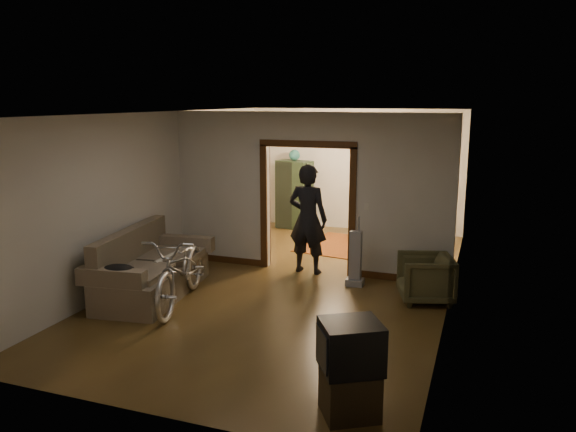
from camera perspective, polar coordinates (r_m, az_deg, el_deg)
The scene contains 24 objects.
floor at distance 9.45m, azimuth 0.62°, elevation -6.79°, with size 5.00×8.50×0.01m, color #3F2D14.
ceiling at distance 8.96m, azimuth 0.66°, elevation 10.45°, with size 5.00×8.50×0.01m, color white.
wall_back at distance 13.14m, azimuth 6.74°, elevation 4.68°, with size 5.00×0.02×2.80m, color beige.
wall_left at distance 10.18m, azimuth -12.79°, elevation 2.40°, with size 0.02×8.50×2.80m, color beige.
wall_right at distance 8.62m, azimuth 16.54°, elevation 0.54°, with size 0.02×8.50×2.80m, color beige.
partition_wall at distance 9.80m, azimuth 2.08°, elevation 2.33°, with size 5.00×0.14×2.80m, color beige.
door_casing at distance 9.85m, azimuth 2.06°, elevation 0.61°, with size 1.74×0.20×2.32m, color #3F220E.
far_window at distance 12.95m, azimuth 9.74°, elevation 5.16°, with size 0.98×0.06×1.28m, color black.
chandelier at distance 11.36m, azimuth 4.82°, elevation 8.43°, with size 0.24×0.24×0.24m, color #FFE0A5.
light_switch at distance 9.49m, azimuth 7.98°, elevation 0.99°, with size 0.08×0.01×0.12m, color silver.
sofa at distance 8.99m, azimuth -13.59°, elevation -4.68°, with size 1.00×2.23×1.02m, color brown.
rolled_paper at distance 9.18m, azimuth -12.05°, elevation -4.15°, with size 0.10×0.10×0.79m, color beige.
jacket at distance 8.21m, azimuth -16.83°, elevation -5.23°, with size 0.48×0.36×0.14m, color black.
bicycle at distance 8.49m, azimuth -10.79°, elevation -5.28°, with size 0.73×2.09×1.10m, color silver.
armchair at distance 8.77m, azimuth 13.79°, elevation -6.16°, with size 0.76×0.79×0.72m, color #4A482A.
tv_stand at distance 5.71m, azimuth 6.29°, elevation -17.42°, with size 0.51×0.47×0.47m, color black.
crt_tv at distance 5.49m, azimuth 6.40°, elevation -13.01°, with size 0.55×0.50×0.48m, color black.
vacuum at distance 9.25m, azimuth 6.86°, elevation -4.29°, with size 0.28×0.23×0.92m, color gray.
person at distance 9.77m, azimuth 2.02°, elevation -0.31°, with size 0.70×0.46×1.93m, color black.
oriental_rug at distance 11.82m, azimuth 5.42°, elevation -2.97°, with size 1.42×1.86×0.01m, color #62290F.
locker at distance 13.22m, azimuth 0.65°, elevation 2.19°, with size 0.80×0.45×1.60m, color #22331E.
globe at distance 13.08m, azimuth 0.66°, elevation 7.11°, with size 0.26×0.26×0.26m, color #1E5972.
desk at distance 12.75m, azimuth 10.62°, elevation -0.32°, with size 1.02×0.57×0.75m, color #342311.
desk_chair at distance 12.13m, azimuth 8.57°, elevation -0.47°, with size 0.41×0.41×0.92m, color #342311.
Camera 1 is at (2.93, -8.46, 3.02)m, focal length 35.00 mm.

